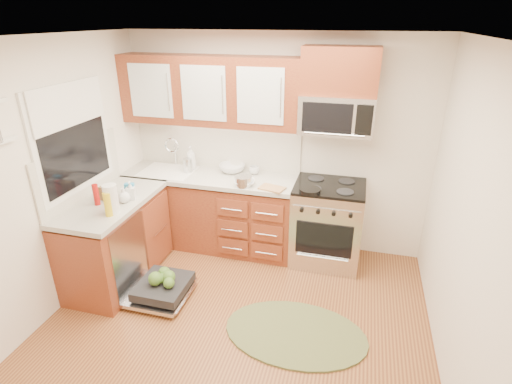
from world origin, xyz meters
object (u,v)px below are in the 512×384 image
(upper_cabinets, at_px, (210,91))
(microwave, at_px, (337,114))
(sink, at_px, (169,181))
(skillet, at_px, (310,191))
(stock_pot, at_px, (243,181))
(cup, at_px, (254,170))
(dishwasher, at_px, (160,289))
(cutting_board, at_px, (272,188))
(rug, at_px, (295,333))
(paper_towel_roll, at_px, (111,199))
(bowl_b, at_px, (232,168))
(range, at_px, (327,224))
(bowl_a, at_px, (244,183))

(upper_cabinets, xyz_separation_m, microwave, (1.41, -0.02, -0.18))
(sink, distance_m, skillet, 1.77)
(stock_pot, bearing_deg, skillet, -3.11)
(skillet, xyz_separation_m, stock_pot, (-0.74, 0.04, 0.01))
(stock_pot, distance_m, cup, 0.38)
(upper_cabinets, distance_m, cup, 1.04)
(microwave, distance_m, skillet, 0.84)
(dishwasher, xyz_separation_m, cutting_board, (0.94, 0.92, 0.83))
(rug, bearing_deg, paper_towel_roll, 175.59)
(upper_cabinets, height_order, cutting_board, upper_cabinets)
(skillet, bearing_deg, bowl_b, 156.97)
(skillet, height_order, cup, cup)
(stock_pot, height_order, cutting_board, stock_pot)
(paper_towel_roll, bearing_deg, upper_cabinets, 67.96)
(rug, xyz_separation_m, stock_pot, (-0.80, 1.08, 0.97))
(bowl_b, xyz_separation_m, cup, (0.28, 0.00, -0.00))
(rug, relative_size, paper_towel_roll, 4.50)
(sink, bearing_deg, stock_pot, -11.23)
(sink, bearing_deg, range, 0.30)
(upper_cabinets, bearing_deg, range, -5.89)
(range, xyz_separation_m, paper_towel_roll, (-1.93, -1.15, 0.59))
(upper_cabinets, bearing_deg, rug, -48.25)
(sink, relative_size, dishwasher, 0.89)
(skillet, height_order, bowl_b, bowl_b)
(skillet, xyz_separation_m, bowl_a, (-0.73, 0.07, -0.02))
(bowl_b, bearing_deg, dishwasher, -105.69)
(sink, bearing_deg, bowl_a, -9.55)
(upper_cabinets, height_order, paper_towel_roll, upper_cabinets)
(skillet, bearing_deg, range, 53.22)
(sink, distance_m, rug, 2.35)
(bowl_a, bearing_deg, skillet, -5.46)
(skillet, xyz_separation_m, paper_towel_roll, (-1.74, -0.90, 0.10))
(sink, height_order, paper_towel_roll, paper_towel_roll)
(microwave, height_order, sink, microwave)
(stock_pot, height_order, cup, stock_pot)
(sink, relative_size, bowl_a, 2.70)
(microwave, xyz_separation_m, stock_pot, (-0.92, -0.33, -0.72))
(rug, xyz_separation_m, skillet, (-0.06, 1.04, 0.96))
(upper_cabinets, bearing_deg, bowl_b, 6.20)
(sink, distance_m, cup, 1.06)
(stock_pot, relative_size, bowl_a, 0.83)
(dishwasher, bearing_deg, cup, 63.80)
(sink, height_order, bowl_a, bowl_a)
(sink, height_order, rug, sink)
(microwave, xyz_separation_m, paper_towel_roll, (-1.93, -1.27, -0.63))
(dishwasher, distance_m, paper_towel_roll, 1.04)
(sink, bearing_deg, cup, 10.01)
(microwave, height_order, dishwasher, microwave)
(rug, distance_m, cutting_board, 1.50)
(bowl_b, bearing_deg, paper_towel_roll, -119.74)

